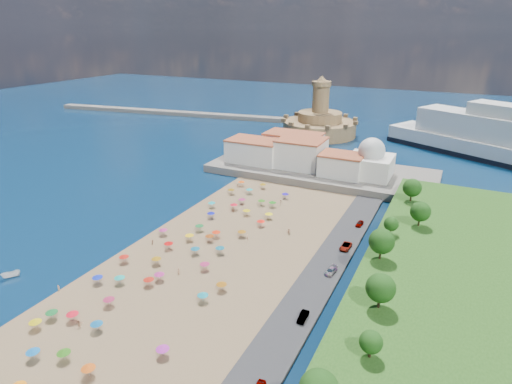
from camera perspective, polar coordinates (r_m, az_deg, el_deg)
The scene contains 11 objects.
ground at distance 119.82m, azimuth -7.03°, elevation -7.16°, with size 700.00×700.00×0.00m, color #071938.
terrace at distance 176.77m, azimuth 8.60°, elevation 2.77°, with size 90.00×36.00×3.00m, color #59544C.
jetty at distance 215.39m, azimuth 5.89°, elevation 6.16°, with size 18.00×70.00×2.40m, color #59544C.
breakwater at distance 299.21m, azimuth -9.07°, elevation 10.25°, with size 200.00×7.00×2.60m, color #59544C.
waterfront_buildings at distance 179.56m, azimuth 4.80°, elevation 5.36°, with size 57.00×29.00×11.00m.
domed_building at distance 168.19m, azimuth 15.03°, elevation 3.99°, with size 16.00×16.00×15.00m.
fortress at distance 241.79m, azimuth 8.45°, elevation 9.03°, with size 40.00×40.00×32.40m.
beach_parasols at distance 111.78m, azimuth -10.63°, elevation -8.35°, with size 32.78×114.83×2.20m.
beachgoers at distance 118.97m, azimuth -5.78°, elevation -6.71°, with size 37.04×97.85×1.85m.
parked_cars at distance 106.12m, azimuth 9.84°, elevation -10.49°, with size 2.58×74.24×1.43m.
hillside_trees at distance 94.56m, azimuth 16.42°, elevation -9.11°, with size 12.39×108.44×7.58m.
Camera 1 is at (58.92, -87.72, 56.49)m, focal length 30.00 mm.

